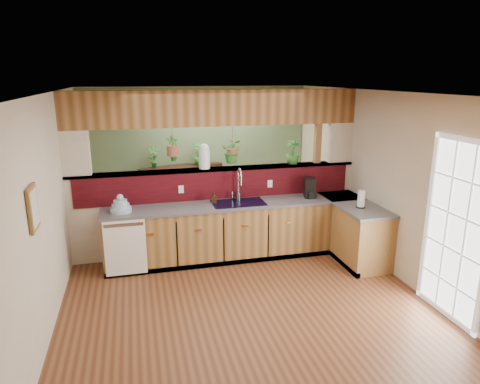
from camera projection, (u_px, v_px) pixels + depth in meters
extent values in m
cube|color=brown|center=(238.00, 286.00, 5.90)|extent=(4.60, 7.00, 0.01)
cube|color=brown|center=(238.00, 93.00, 5.21)|extent=(4.60, 7.00, 0.01)
cube|color=beige|center=(197.00, 151.00, 8.83)|extent=(4.60, 0.02, 2.60)
cube|color=beige|center=(394.00, 369.00, 2.28)|extent=(4.60, 0.02, 2.60)
cube|color=beige|center=(48.00, 209.00, 5.02)|extent=(0.02, 7.00, 2.60)
cube|color=beige|center=(394.00, 185.00, 6.10)|extent=(0.02, 7.00, 2.60)
cube|color=beige|center=(218.00, 211.00, 6.98)|extent=(4.60, 0.15, 1.35)
cube|color=#3E080E|center=(219.00, 185.00, 6.79)|extent=(4.40, 0.02, 0.45)
cube|color=brown|center=(218.00, 169.00, 6.80)|extent=(4.60, 0.21, 0.04)
cube|color=brown|center=(217.00, 108.00, 6.55)|extent=(4.60, 0.15, 0.55)
cube|color=beige|center=(76.00, 154.00, 6.22)|extent=(0.40, 0.15, 0.70)
cube|color=beige|center=(339.00, 143.00, 7.21)|extent=(0.40, 0.15, 0.70)
cube|color=brown|center=(316.00, 168.00, 7.22)|extent=(0.10, 0.10, 2.60)
cube|color=brown|center=(218.00, 169.00, 6.80)|extent=(4.60, 0.21, 0.04)
cube|color=brown|center=(217.00, 108.00, 6.55)|extent=(4.60, 0.15, 0.55)
cube|color=#57704C|center=(198.00, 151.00, 8.81)|extent=(4.55, 0.02, 2.55)
cube|color=brown|center=(238.00, 231.00, 6.76)|extent=(4.10, 0.60, 0.86)
cube|color=#4E4F54|center=(238.00, 204.00, 6.64)|extent=(4.14, 0.64, 0.04)
cube|color=brown|center=(352.00, 231.00, 6.76)|extent=(0.60, 1.48, 0.86)
cube|color=#4E4F54|center=(354.00, 204.00, 6.64)|extent=(0.64, 1.52, 0.04)
cube|color=brown|center=(340.00, 222.00, 7.17)|extent=(0.60, 0.60, 0.86)
cube|color=#4E4F54|center=(341.00, 196.00, 7.05)|extent=(0.64, 0.64, 0.04)
cube|color=black|center=(243.00, 261.00, 6.61)|extent=(4.10, 0.06, 0.08)
cube|color=black|center=(335.00, 256.00, 6.80)|extent=(0.06, 1.48, 0.08)
cube|color=white|center=(125.00, 248.00, 6.05)|extent=(0.58, 0.02, 0.82)
cube|color=#B7B7B2|center=(124.00, 225.00, 5.95)|extent=(0.54, 0.01, 0.05)
cube|color=black|center=(238.00, 204.00, 6.64)|extent=(0.82, 0.50, 0.03)
cube|color=black|center=(227.00, 210.00, 6.61)|extent=(0.34, 0.40, 0.16)
cube|color=black|center=(250.00, 208.00, 6.70)|extent=(0.34, 0.40, 0.16)
cube|color=white|center=(455.00, 233.00, 4.94)|extent=(0.06, 1.02, 2.16)
cube|color=brown|center=(33.00, 208.00, 4.21)|extent=(0.03, 0.35, 0.45)
cube|color=silver|center=(35.00, 208.00, 4.21)|extent=(0.01, 0.27, 0.37)
cylinder|color=#B7B7B2|center=(238.00, 196.00, 6.82)|extent=(0.08, 0.08, 0.11)
cylinder|color=#B7B7B2|center=(238.00, 184.00, 6.76)|extent=(0.03, 0.03, 0.31)
torus|color=#B7B7B2|center=(240.00, 175.00, 6.65)|extent=(0.23, 0.06, 0.23)
cylinder|color=#B7B7B2|center=(241.00, 181.00, 6.58)|extent=(0.03, 0.03, 0.13)
cylinder|color=#B7B7B2|center=(232.00, 195.00, 6.79)|extent=(0.03, 0.03, 0.11)
cylinder|color=#A1B6D0|center=(121.00, 210.00, 6.18)|extent=(0.31, 0.31, 0.07)
cylinder|color=#A1B6D0|center=(121.00, 206.00, 6.16)|extent=(0.25, 0.25, 0.06)
cylinder|color=#A1B6D0|center=(120.00, 202.00, 6.15)|extent=(0.19, 0.19, 0.06)
sphere|color=#A1B6D0|center=(120.00, 197.00, 6.13)|extent=(0.10, 0.10, 0.10)
imported|color=#3A2715|center=(214.00, 198.00, 6.60)|extent=(0.09, 0.09, 0.17)
cube|color=black|center=(310.00, 187.00, 6.92)|extent=(0.17, 0.27, 0.31)
cube|color=black|center=(312.00, 195.00, 6.86)|extent=(0.15, 0.10, 0.10)
cylinder|color=silver|center=(311.00, 192.00, 6.88)|extent=(0.08, 0.08, 0.08)
cylinder|color=black|center=(361.00, 207.00, 6.40)|extent=(0.13, 0.13, 0.02)
cylinder|color=#B7B7B2|center=(361.00, 199.00, 6.36)|extent=(0.02, 0.02, 0.28)
cylinder|color=white|center=(361.00, 199.00, 6.36)|extent=(0.11, 0.11, 0.24)
cylinder|color=silver|center=(204.00, 159.00, 6.71)|extent=(0.18, 0.18, 0.30)
sphere|color=silver|center=(204.00, 149.00, 6.66)|extent=(0.16, 0.16, 0.16)
imported|color=#266021|center=(293.00, 152.00, 7.04)|extent=(0.27, 0.27, 0.39)
cylinder|color=brown|center=(172.00, 137.00, 6.50)|extent=(0.01, 0.01, 0.30)
cylinder|color=brown|center=(173.00, 151.00, 6.55)|extent=(0.18, 0.18, 0.16)
imported|color=#266021|center=(172.00, 135.00, 6.49)|extent=(0.24, 0.19, 0.40)
cylinder|color=brown|center=(232.00, 138.00, 6.73)|extent=(0.01, 0.01, 0.38)
cylinder|color=brown|center=(232.00, 154.00, 6.79)|extent=(0.18, 0.18, 0.15)
imported|color=#266021|center=(232.00, 139.00, 6.73)|extent=(0.43, 0.41, 0.38)
cube|color=black|center=(182.00, 192.00, 8.72)|extent=(1.71, 0.99, 1.11)
imported|color=#266021|center=(153.00, 157.00, 8.39)|extent=(0.23, 0.17, 0.42)
imported|color=#266021|center=(199.00, 154.00, 8.60)|extent=(0.32, 0.32, 0.43)
imported|color=#266021|center=(263.00, 214.00, 7.92)|extent=(0.64, 0.57, 0.67)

